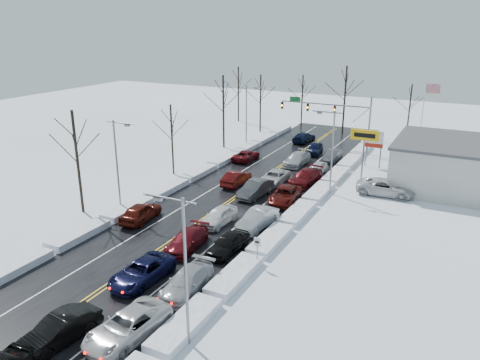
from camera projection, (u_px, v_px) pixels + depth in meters
The scene contains 44 objects.
ground at pixel (216, 211), 45.89m from camera, with size 160.00×160.00×0.00m, color white.
road_surface at pixel (225, 204), 47.58m from camera, with size 14.00×84.00×0.01m, color black.
snow_bank_left at pixel (164, 193), 50.84m from camera, with size 1.86×72.00×0.62m, color white.
snow_bank_right at pixel (296, 218), 44.32m from camera, with size 1.86×72.00×0.62m, color white.
traffic_signal_mast at pixel (334, 112), 66.28m from camera, with size 13.28×0.39×8.00m.
tires_plus_sign at pixel (365, 139), 53.28m from camera, with size 3.20×0.34×6.00m.
used_vehicles_sign at pixel (374, 142), 58.89m from camera, with size 2.20×0.22×4.65m.
speed_limit_sign at pixel (257, 246), 35.09m from camera, with size 0.55×0.09×2.35m.
flagpole at pixel (424, 114), 62.80m from camera, with size 1.87×1.20×10.00m.
streetlight_se at pixel (182, 260), 25.43m from camera, with size 3.20×0.25×9.00m.
streetlight_ne at pixel (331, 145), 49.07m from camera, with size 3.20×0.25×9.00m.
streetlight_sw at pixel (118, 159), 44.37m from camera, with size 3.20×0.25×9.00m.
streetlight_nw at pixel (248, 111), 68.01m from camera, with size 3.20×0.25×9.00m.
tree_left_b at pixel (75, 142), 43.52m from camera, with size 4.00×4.00×10.00m.
tree_left_c at pixel (171, 126), 55.25m from camera, with size 3.40×3.40×8.50m.
tree_left_d at pixel (223, 98), 66.92m from camera, with size 4.20×4.20×10.50m.
tree_left_e at pixel (261, 92), 77.10m from camera, with size 3.80×3.80×9.50m.
tree_far_a at pixel (238, 83), 85.15m from camera, with size 4.00×4.00×10.00m.
tree_far_b at pixel (302, 91), 81.06m from camera, with size 3.60×3.60×9.00m.
tree_far_c at pixel (346, 87), 75.49m from camera, with size 4.40×4.40×11.00m.
tree_far_d at pixel (410, 101), 73.02m from camera, with size 3.40×3.40×8.50m.
queued_car_1 at pixel (61, 342), 27.15m from camera, with size 1.74×4.98×1.64m, color black.
queued_car_2 at pixel (143, 281), 33.51m from camera, with size 2.53×5.49×1.53m, color black.
queued_car_3 at pixel (187, 248), 38.31m from camera, with size 2.07×5.10×1.48m, color #550B12.
queued_car_4 at pixel (219, 224), 43.00m from camera, with size 1.84×4.56×1.55m, color white.
queued_car_5 at pixel (255, 196), 49.80m from camera, with size 1.82×5.22×1.72m, color #393C3E.
queued_car_6 at pixel (274, 183), 53.88m from camera, with size 2.35×5.10×1.42m, color silver.
queued_car_7 at pixel (297, 165), 60.71m from camera, with size 2.22×5.46×1.58m, color #A5A8AD.
queued_car_8 at pixel (314, 154), 65.84m from camera, with size 1.85×4.60×1.57m, color black.
queued_car_10 at pixel (129, 337), 27.51m from camera, with size 2.62×5.68×1.58m, color silver.
queued_car_11 at pixel (187, 291), 32.20m from camera, with size 2.14×5.25×1.52m, color #9DA1A5.
queued_car_12 at pixel (228, 252), 37.67m from camera, with size 1.88×4.67×1.59m, color black.
queued_car_13 at pixel (257, 228), 42.22m from camera, with size 1.77×5.08×1.67m, color #9C9EA4.
queued_car_14 at pixel (285, 202), 48.24m from camera, with size 2.55×5.52×1.54m, color #430C08.
queued_car_15 at pixel (305, 184), 53.58m from camera, with size 2.28×5.61×1.63m, color #4B0A0D.
queued_car_16 at pixel (317, 173), 57.38m from camera, with size 1.57×3.91×1.33m, color silver.
queued_car_17 at pixel (332, 161), 62.49m from camera, with size 1.54×4.42×1.46m, color #45474A.
oncoming_car_0 at pixel (236, 185), 53.33m from camera, with size 1.68×4.81×1.58m, color #440909.
oncoming_car_1 at pixel (246, 160), 62.75m from camera, with size 2.28×4.94×1.37m, color #550B0F.
oncoming_car_2 at pixel (304, 142), 72.32m from camera, with size 2.12×5.21×1.51m, color black.
oncoming_car_3 at pixel (141, 220), 43.72m from camera, with size 2.02×5.03×1.71m, color #481009.
parked_car_0 at pixel (385, 195), 50.18m from camera, with size 2.85×6.17×1.71m, color silver.
parked_car_1 at pixel (419, 185), 53.21m from camera, with size 2.33×5.74×1.67m, color #393B3D.
parked_car_2 at pixel (410, 172), 57.92m from camera, with size 1.80×4.47×1.52m, color #50100A.
Camera 1 is at (21.39, -36.79, 17.62)m, focal length 35.00 mm.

